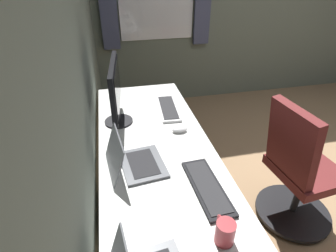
# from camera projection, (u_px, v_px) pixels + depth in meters

# --- Properties ---
(wall_back) EXTENTS (4.99, 0.10, 2.60)m
(wall_back) POSITION_uv_depth(u_px,v_px,m) (66.00, 71.00, 1.21)
(wall_back) COLOR slate
(wall_back) RESTS_ON ground
(desk) EXTENTS (2.16, 0.70, 0.73)m
(desk) POSITION_uv_depth(u_px,v_px,m) (160.00, 167.00, 1.61)
(desk) COLOR white
(desk) RESTS_ON ground
(drawer_pedestal) EXTENTS (0.40, 0.51, 0.69)m
(drawer_pedestal) POSITION_uv_depth(u_px,v_px,m) (165.00, 239.00, 1.56)
(drawer_pedestal) COLOR white
(drawer_pedestal) RESTS_ON ground
(monitor_primary) EXTENTS (0.55, 0.20, 0.44)m
(monitor_primary) POSITION_uv_depth(u_px,v_px,m) (116.00, 90.00, 1.80)
(monitor_primary) COLOR black
(monitor_primary) RESTS_ON desk
(laptop_left) EXTENTS (0.33, 0.34, 0.23)m
(laptop_left) POSITION_uv_depth(u_px,v_px,m) (132.00, 160.00, 1.48)
(laptop_left) COLOR #595B60
(laptop_left) RESTS_ON desk
(keyboard_main) EXTENTS (0.43, 0.16, 0.02)m
(keyboard_main) POSITION_uv_depth(u_px,v_px,m) (207.00, 187.00, 1.37)
(keyboard_main) COLOR black
(keyboard_main) RESTS_ON desk
(keyboard_spare) EXTENTS (0.43, 0.17, 0.02)m
(keyboard_spare) POSITION_uv_depth(u_px,v_px,m) (168.00, 108.00, 2.09)
(keyboard_spare) COLOR silver
(keyboard_spare) RESTS_ON desk
(mouse_main) EXTENTS (0.06, 0.10, 0.03)m
(mouse_main) POSITION_uv_depth(u_px,v_px,m) (180.00, 129.00, 1.82)
(mouse_main) COLOR silver
(mouse_main) RESTS_ON desk
(coffee_mug) EXTENTS (0.12, 0.08, 0.11)m
(coffee_mug) POSITION_uv_depth(u_px,v_px,m) (225.00, 232.00, 1.09)
(coffee_mug) COLOR #A53338
(coffee_mug) RESTS_ON desk
(office_chair) EXTENTS (0.56, 0.57, 0.97)m
(office_chair) POSITION_uv_depth(u_px,v_px,m) (298.00, 173.00, 1.87)
(office_chair) COLOR maroon
(office_chair) RESTS_ON ground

